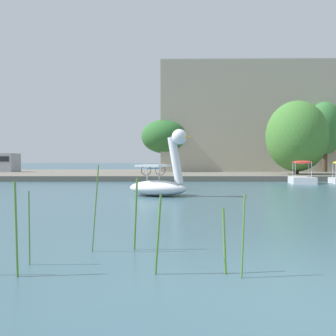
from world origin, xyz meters
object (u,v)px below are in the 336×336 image
Objects in this scene: tree_willow_overhanging at (298,136)px; pedal_boat_red at (304,177)px; tree_broadleaf_left at (166,137)px; tree_broadleaf_behind_dock at (327,128)px; swan_boat at (163,180)px; bicycle_parked at (155,170)px.

pedal_boat_red is at bearing -104.45° from tree_willow_overhanging.
tree_broadleaf_left reaches higher than pedal_boat_red.
tree_broadleaf_left is (-10.59, 8.29, 0.45)m from tree_willow_overhanging.
tree_willow_overhanging is 0.88× the size of tree_broadleaf_behind_dock.
swan_boat is 1.15× the size of pedal_boat_red.
tree_broadleaf_left is 3.48× the size of bicycle_parked.
tree_broadleaf_behind_dock is (15.18, 21.78, 3.87)m from swan_boat.
bicycle_parked is at bearing 158.31° from pedal_boat_red.
tree_broadleaf_behind_dock is at bearing 28.53° from bicycle_parked.
tree_broadleaf_behind_dock reaches higher than tree_broadleaf_left.
pedal_boat_red is 17.44m from tree_broadleaf_left.
tree_broadleaf_behind_dock is 3.73× the size of bicycle_parked.
bicycle_parked is at bearing -167.99° from tree_willow_overhanging.
swan_boat is 0.43× the size of tree_broadleaf_behind_dock.
swan_boat is at bearing -89.80° from tree_broadleaf_left.
pedal_boat_red is at bearing -21.69° from bicycle_parked.
tree_broadleaf_left reaches higher than swan_boat.
tree_willow_overhanging is at bearing 55.87° from swan_boat.
tree_broadleaf_left is (-0.08, 23.79, 3.20)m from swan_boat.
swan_boat is 24.00m from tree_broadleaf_left.
tree_willow_overhanging reaches higher than pedal_boat_red.
swan_boat is 12.82m from pedal_boat_red.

